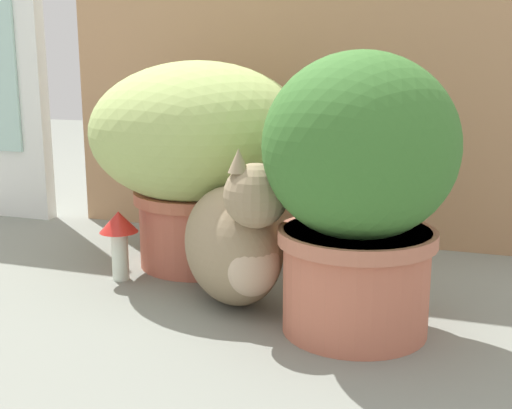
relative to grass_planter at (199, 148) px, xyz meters
name	(u,v)px	position (x,y,z in m)	size (l,w,h in m)	color
ground_plane	(194,288)	(0.05, -0.16, -0.26)	(6.00, 6.00, 0.00)	gray
cardboard_backdrop	(306,39)	(0.16, 0.30, 0.23)	(1.26, 0.03, 0.99)	tan
grass_planter	(199,148)	(0.00, 0.00, 0.00)	(0.46, 0.46, 0.45)	#BF634D
leafy_planter	(359,184)	(0.39, -0.26, -0.01)	(0.32, 0.32, 0.46)	#C36C53
cat	(237,241)	(0.16, -0.21, -0.14)	(0.30, 0.36, 0.32)	#948061
mushroom_ornament_red	(120,232)	(-0.11, -0.15, -0.16)	(0.08, 0.08, 0.15)	silver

